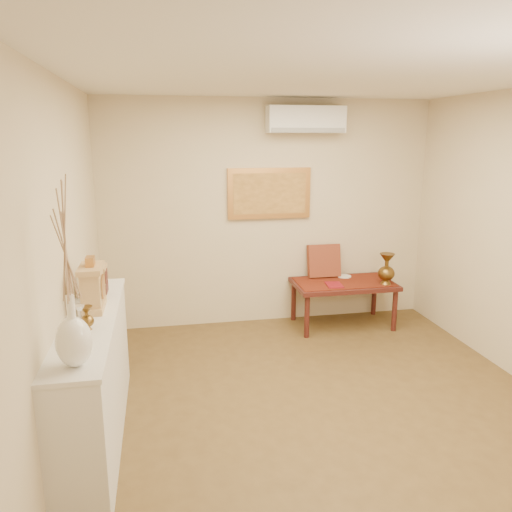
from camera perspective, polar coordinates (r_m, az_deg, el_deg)
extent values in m
plane|color=brown|center=(4.43, 7.92, -17.30)|extent=(4.50, 4.50, 0.00)
plane|color=silver|center=(3.84, 9.30, 19.93)|extent=(4.50, 4.50, 0.00)
cube|color=beige|center=(6.05, 1.46, 4.84)|extent=(4.00, 0.02, 2.70)
cube|color=beige|center=(3.77, -21.50, -1.42)|extent=(0.02, 4.50, 2.70)
cube|color=#621F10|center=(6.11, 9.98, -2.91)|extent=(1.14, 0.59, 0.01)
cylinder|color=white|center=(6.31, 10.06, -2.29)|extent=(0.17, 0.17, 0.01)
cube|color=maroon|center=(5.93, 8.93, -3.28)|extent=(0.21, 0.27, 0.01)
cube|color=maroon|center=(6.24, 7.76, -0.53)|extent=(0.40, 0.18, 0.42)
cube|color=silver|center=(4.04, -17.91, -13.40)|extent=(0.35, 2.00, 0.95)
cube|color=silver|center=(3.85, -18.43, -6.86)|extent=(0.37, 2.02, 0.03)
cube|color=tan|center=(4.00, -18.06, -5.45)|extent=(0.16, 0.36, 0.05)
cube|color=tan|center=(3.96, -18.21, -3.39)|extent=(0.14, 0.30, 0.25)
cylinder|color=beige|center=(3.95, -17.13, -3.35)|extent=(0.01, 0.17, 0.17)
cylinder|color=#B57A3A|center=(3.95, -17.06, -3.35)|extent=(0.01, 0.19, 0.19)
cube|color=tan|center=(3.92, -18.37, -1.36)|extent=(0.17, 0.34, 0.04)
cube|color=#B57A3A|center=(3.91, -18.43, -0.58)|extent=(0.06, 0.11, 0.07)
cube|color=tan|center=(4.32, -17.71, -2.85)|extent=(0.15, 0.20, 0.22)
cube|color=#471915|center=(4.33, -16.65, -3.45)|extent=(0.01, 0.17, 0.09)
cube|color=#471915|center=(4.30, -16.74, -2.17)|extent=(0.01, 0.17, 0.09)
cube|color=tan|center=(4.29, -17.83, -1.29)|extent=(0.16, 0.21, 0.02)
cube|color=#471915|center=(6.12, 9.97, -3.17)|extent=(1.20, 0.70, 0.05)
cylinder|color=#471915|center=(5.78, 5.84, -6.92)|extent=(0.06, 0.06, 0.50)
cylinder|color=#471915|center=(6.17, 15.55, -6.04)|extent=(0.06, 0.06, 0.50)
cylinder|color=#471915|center=(6.30, 4.32, -5.13)|extent=(0.06, 0.06, 0.50)
cylinder|color=#471915|center=(6.66, 13.35, -4.44)|extent=(0.06, 0.06, 0.50)
cube|color=#B57A3A|center=(5.99, 1.53, 7.17)|extent=(1.00, 0.05, 0.60)
cube|color=#C49144|center=(5.96, 1.58, 7.14)|extent=(0.88, 0.01, 0.48)
cube|color=silver|center=(5.96, 5.70, 15.27)|extent=(0.90, 0.24, 0.30)
cube|color=gray|center=(5.84, 6.02, 14.12)|extent=(0.86, 0.02, 0.05)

